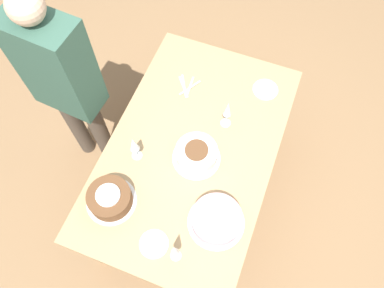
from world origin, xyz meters
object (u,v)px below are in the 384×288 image
Objects in this scene: cake_center_white at (196,154)px; wine_glass_near at (134,145)px; person_cutting at (63,80)px; wine_glass_far at (175,250)px; cake_front_chocolate at (110,198)px; cake_back_decorated at (216,220)px; wine_glass_extra at (228,110)px.

cake_center_white is 1.32× the size of wine_glass_near.
cake_center_white is at bearing -1.66° from person_cutting.
cake_center_white is 0.57m from wine_glass_far.
wine_glass_near is at bearing -16.39° from person_cutting.
wine_glass_near is (-0.30, 0.02, 0.10)m from cake_front_chocolate.
wine_glass_far is (0.56, 0.10, 0.09)m from cake_center_white.
wine_glass_near reaches higher than cake_back_decorated.
wine_glass_far is 0.13× the size of person_cutting.
cake_front_chocolate is (0.41, -0.35, -0.00)m from cake_center_white.
cake_back_decorated is at bearing 150.36° from wine_glass_far.
cake_center_white is 0.88m from person_cutting.
wine_glass_far is 0.96× the size of wine_glass_extra.
cake_front_chocolate is 0.47m from wine_glass_far.
cake_front_chocolate is at bearing -108.14° from wine_glass_far.
wine_glass_near is at bearing 177.04° from cake_front_chocolate.
cake_front_chocolate is 0.17× the size of person_cutting.
person_cutting reaches higher than cake_center_white.
wine_glass_far is at bearing 43.55° from wine_glass_near.
wine_glass_near is 0.13× the size of person_cutting.
cake_center_white reaches higher than cake_front_chocolate.
person_cutting is at bearing -134.55° from cake_front_chocolate.
wine_glass_near is 0.57m from person_cutting.
cake_center_white is at bearing -143.81° from cake_back_decorated.
wine_glass_near is (0.11, -0.33, 0.09)m from cake_center_white.
cake_front_chocolate is 0.91× the size of cake_back_decorated.
wine_glass_far is at bearing 0.82° from wine_glass_extra.
cake_front_chocolate is 0.59m from cake_back_decorated.
wine_glass_extra is at bearing 133.43° from wine_glass_near.
wine_glass_far is at bearing 9.80° from cake_center_white.
wine_glass_far reaches higher than cake_center_white.
cake_center_white is at bearing -16.61° from wine_glass_extra.
cake_back_decorated is 0.61m from wine_glass_near.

